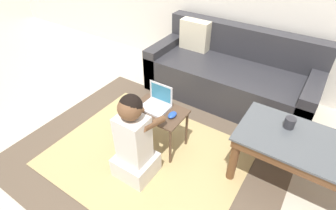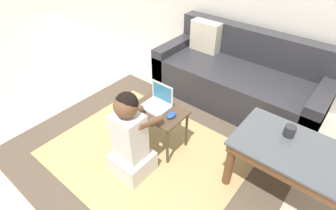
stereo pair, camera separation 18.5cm
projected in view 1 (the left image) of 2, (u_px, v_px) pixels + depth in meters
The scene contains 9 objects.
ground_plane at pixel (161, 162), 2.39m from camera, with size 16.00×16.00×0.00m, color beige.
area_rug at pixel (147, 156), 2.44m from camera, with size 2.37×1.89×0.01m.
couch at pixel (230, 75), 3.08m from camera, with size 1.89×0.82×0.79m.
coffee_table at pixel (301, 149), 1.97m from camera, with size 0.96×0.55×0.48m.
laptop_desk at pixel (158, 116), 2.36m from camera, with size 0.49×0.33×0.42m.
laptop at pixel (157, 104), 2.34m from camera, with size 0.24×0.20×0.21m.
computer_mouse at pixel (172, 115), 2.24m from camera, with size 0.06×0.10×0.04m.
person_seated at pixel (134, 142), 2.08m from camera, with size 0.32×0.42×0.81m.
cup_on_table at pixel (290, 123), 2.03m from camera, with size 0.08×0.08×0.09m.
Camera 1 is at (0.93, -1.29, 1.86)m, focal length 28.00 mm.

